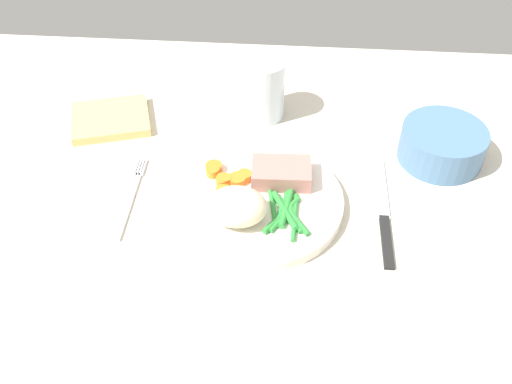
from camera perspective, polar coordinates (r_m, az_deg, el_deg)
The scene contains 11 objects.
dining_table at distance 80.13cm, azimuth 1.58°, elevation -2.70°, with size 120.00×90.00×2.00cm.
dinner_plate at distance 80.00cm, azimuth 0.00°, elevation -0.93°, with size 23.97×23.97×1.60cm, color white.
meat_portion at distance 81.20cm, azimuth 2.49°, elevation 1.86°, with size 8.23×5.46×2.54cm, color #B2756B.
mashed_potatoes at distance 74.88cm, azimuth -1.91°, elevation -1.44°, with size 7.96×6.24×4.74cm, color beige.
carrot_slices at distance 81.50cm, azimuth -3.02°, elevation 1.35°, with size 6.80×7.35×1.25cm.
green_beans at distance 77.13cm, azimuth 3.02°, elevation -1.91°, with size 6.29×10.17×0.90cm.
fork at distance 83.11cm, azimuth -12.23°, elevation -0.65°, with size 1.44×16.60×0.40cm.
knife at distance 81.15cm, azimuth 12.36°, elevation -2.03°, with size 1.70×20.50×0.64cm.
water_glass at distance 94.12cm, azimuth 0.65°, elevation 9.70°, with size 6.96×6.96×9.95cm.
salad_bowl at distance 90.27cm, azimuth 17.82°, elevation 4.61°, with size 12.44×12.44×5.33cm.
napkin at distance 97.22cm, azimuth -14.05°, elevation 6.93°, with size 12.11×10.09×1.41cm, color #DBBC6B.
Camera 1 is at (2.10, -54.92, 59.31)cm, focal length 40.84 mm.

